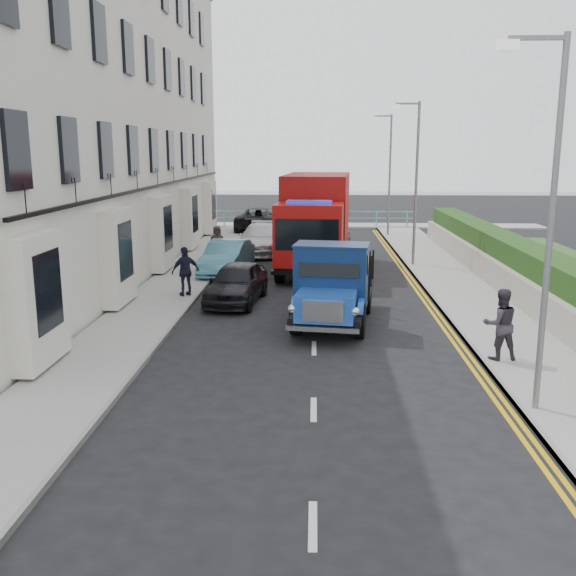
# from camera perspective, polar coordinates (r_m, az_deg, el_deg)

# --- Properties ---
(ground) EXTENTS (120.00, 120.00, 0.00)m
(ground) POSITION_cam_1_polar(r_m,az_deg,el_deg) (14.74, 2.32, -7.71)
(ground) COLOR black
(ground) RESTS_ON ground
(pavement_west) EXTENTS (2.40, 38.00, 0.12)m
(pavement_west) POSITION_cam_1_polar(r_m,az_deg,el_deg) (23.96, -10.16, 0.05)
(pavement_west) COLOR gray
(pavement_west) RESTS_ON ground
(pavement_east) EXTENTS (2.60, 38.00, 0.12)m
(pavement_east) POSITION_cam_1_polar(r_m,az_deg,el_deg) (23.99, 15.14, -0.17)
(pavement_east) COLOR gray
(pavement_east) RESTS_ON ground
(promenade) EXTENTS (30.00, 2.50, 0.12)m
(promenade) POSITION_cam_1_polar(r_m,az_deg,el_deg) (43.15, 2.41, 5.57)
(promenade) COLOR gray
(promenade) RESTS_ON ground
(sea_plane) EXTENTS (120.00, 120.00, 0.00)m
(sea_plane) POSITION_cam_1_polar(r_m,az_deg,el_deg) (74.03, 2.43, 8.28)
(sea_plane) COLOR slate
(sea_plane) RESTS_ON ground
(terrace_west) EXTENTS (6.31, 30.20, 14.25)m
(terrace_west) POSITION_cam_1_polar(r_m,az_deg,el_deg) (28.56, -17.64, 15.95)
(terrace_west) COLOR silver
(terrace_west) RESTS_ON ground
(garden_east) EXTENTS (1.45, 28.00, 1.75)m
(garden_east) POSITION_cam_1_polar(r_m,az_deg,el_deg) (24.32, 19.64, 1.73)
(garden_east) COLOR #B2AD9E
(garden_east) RESTS_ON ground
(seafront_railing) EXTENTS (13.00, 0.08, 1.11)m
(seafront_railing) POSITION_cam_1_polar(r_m,az_deg,el_deg) (42.29, 2.42, 6.15)
(seafront_railing) COLOR #59B2A5
(seafront_railing) RESTS_ON ground
(lamp_near) EXTENTS (1.23, 0.18, 7.00)m
(lamp_near) POSITION_cam_1_polar(r_m,az_deg,el_deg) (12.62, 21.93, 6.69)
(lamp_near) COLOR slate
(lamp_near) RESTS_ON ground
(lamp_mid) EXTENTS (1.23, 0.18, 7.00)m
(lamp_mid) POSITION_cam_1_polar(r_m,az_deg,el_deg) (28.19, 11.11, 9.89)
(lamp_mid) COLOR slate
(lamp_mid) RESTS_ON ground
(lamp_far) EXTENTS (1.23, 0.18, 7.00)m
(lamp_far) POSITION_cam_1_polar(r_m,az_deg,el_deg) (38.11, 8.86, 10.51)
(lamp_far) COLOR slate
(lamp_far) RESTS_ON ground
(bedford_lorry) EXTENTS (2.68, 5.32, 2.42)m
(bedford_lorry) POSITION_cam_1_polar(r_m,az_deg,el_deg) (18.25, 3.92, -0.18)
(bedford_lorry) COLOR black
(bedford_lorry) RESTS_ON ground
(red_lorry) EXTENTS (3.15, 7.80, 3.99)m
(red_lorry) POSITION_cam_1_polar(r_m,az_deg,el_deg) (27.28, 2.45, 6.09)
(red_lorry) COLOR black
(red_lorry) RESTS_ON ground
(parked_car_front) EXTENTS (2.05, 4.12, 1.35)m
(parked_car_front) POSITION_cam_1_polar(r_m,az_deg,el_deg) (21.46, -4.58, 0.48)
(parked_car_front) COLOR black
(parked_car_front) RESTS_ON ground
(parked_car_mid) EXTENTS (1.93, 4.35, 1.39)m
(parked_car_mid) POSITION_cam_1_polar(r_m,az_deg,el_deg) (26.39, -5.45, 2.70)
(parked_car_mid) COLOR teal
(parked_car_mid) RESTS_ON ground
(parked_car_rear) EXTENTS (2.41, 5.09, 1.43)m
(parked_car_rear) POSITION_cam_1_polar(r_m,az_deg,el_deg) (31.71, -2.44, 4.38)
(parked_car_rear) COLOR silver
(parked_car_rear) RESTS_ON ground
(seafront_car_left) EXTENTS (2.86, 5.60, 1.51)m
(seafront_car_left) POSITION_cam_1_polar(r_m,az_deg,el_deg) (40.73, -2.54, 6.16)
(seafront_car_left) COLOR black
(seafront_car_left) RESTS_ON ground
(seafront_car_right) EXTENTS (3.17, 4.70, 1.48)m
(seafront_car_right) POSITION_cam_1_polar(r_m,az_deg,el_deg) (36.21, 3.21, 5.38)
(seafront_car_right) COLOR #9B999E
(seafront_car_right) RESTS_ON ground
(pedestrian_east_far) EXTENTS (0.91, 0.74, 1.72)m
(pedestrian_east_far) POSITION_cam_1_polar(r_m,az_deg,el_deg) (15.99, 18.35, -3.06)
(pedestrian_east_far) COLOR #342D38
(pedestrian_east_far) RESTS_ON pavement_east
(pedestrian_west_near) EXTENTS (1.05, 0.87, 1.68)m
(pedestrian_west_near) POSITION_cam_1_polar(r_m,az_deg,el_deg) (22.12, -9.09, 1.47)
(pedestrian_west_near) COLOR black
(pedestrian_west_near) RESTS_ON pavement_west
(pedestrian_west_far) EXTENTS (0.81, 0.57, 1.57)m
(pedestrian_west_far) POSITION_cam_1_polar(r_m,az_deg,el_deg) (29.08, -6.32, 3.98)
(pedestrian_west_far) COLOR #392A29
(pedestrian_west_far) RESTS_ON pavement_west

